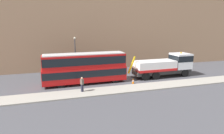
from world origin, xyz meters
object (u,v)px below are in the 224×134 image
(pedestrian_onlooker, at_px, (82,85))
(traffic_cone_near_bus, at_px, (133,81))
(street_lamp, at_px, (75,52))
(double_decker_bus, at_px, (85,67))
(recovery_tow_truck, at_px, (165,65))

(pedestrian_onlooker, height_order, traffic_cone_near_bus, pedestrian_onlooker)
(traffic_cone_near_bus, relative_size, street_lamp, 0.12)
(double_decker_bus, bearing_deg, traffic_cone_near_bus, -20.29)
(pedestrian_onlooker, xyz_separation_m, street_lamp, (0.53, 10.38, 2.49))
(double_decker_bus, relative_size, pedestrian_onlooker, 6.48)
(recovery_tow_truck, height_order, traffic_cone_near_bus, recovery_tow_truck)
(recovery_tow_truck, bearing_deg, pedestrian_onlooker, -165.23)
(pedestrian_onlooker, distance_m, street_lamp, 10.69)
(double_decker_bus, relative_size, street_lamp, 1.90)
(recovery_tow_truck, bearing_deg, double_decker_bus, 179.04)
(double_decker_bus, xyz_separation_m, traffic_cone_near_bus, (6.07, -2.12, -1.89))
(traffic_cone_near_bus, bearing_deg, street_lamp, 126.50)
(traffic_cone_near_bus, distance_m, street_lamp, 11.39)
(double_decker_bus, height_order, pedestrian_onlooker, double_decker_bus)
(pedestrian_onlooker, bearing_deg, recovery_tow_truck, -11.08)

